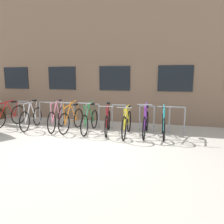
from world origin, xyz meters
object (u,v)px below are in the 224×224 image
Objects in this scene: bicycle_pink at (57,118)px; bicycle_yellow at (127,123)px; bicycle_maroon at (108,122)px; bicycle_red at (8,116)px; bicycle_orange at (72,119)px; bicycle_white at (31,118)px; bicycle_purple at (146,123)px; bicycle_green at (90,121)px; bicycle_teal at (163,125)px.

bicycle_pink reaches higher than bicycle_yellow.
bicycle_maroon is 4.00m from bicycle_red.
bicycle_white is at bearing -176.60° from bicycle_orange.
bicycle_yellow is (4.68, -0.10, -0.00)m from bicycle_red.
bicycle_orange reaches higher than bicycle_yellow.
bicycle_maroon is at bearing -0.81° from bicycle_pink.
bicycle_red is (-2.09, -0.02, -0.01)m from bicycle_pink.
bicycle_red is (-5.26, -0.13, 0.01)m from bicycle_purple.
bicycle_purple is (1.26, 0.14, 0.00)m from bicycle_maroon.
bicycle_orange is 0.97× the size of bicycle_yellow.
bicycle_white is at bearing 179.31° from bicycle_yellow.
bicycle_green reaches higher than bicycle_white.
bicycle_green reaches higher than bicycle_pink.
bicycle_yellow is (2.02, -0.14, 0.01)m from bicycle_orange.
bicycle_purple reaches higher than bicycle_pink.
bicycle_maroon and bicycle_red have the same top height.
bicycle_green is at bearing 0.75° from bicycle_red.
bicycle_maroon is 0.95× the size of bicycle_green.
bicycle_pink is 2.09m from bicycle_red.
bicycle_teal reaches higher than bicycle_yellow.
bicycle_teal is at bearing 0.65° from bicycle_green.
bicycle_purple reaches higher than bicycle_green.
bicycle_teal is (0.57, -0.06, -0.01)m from bicycle_purple.
bicycle_maroon is at bearing -173.79° from bicycle_purple.
bicycle_purple is at bearing 173.97° from bicycle_teal.
bicycle_green reaches higher than bicycle_maroon.
bicycle_pink is 0.99× the size of bicycle_green.
bicycle_purple is 4.19m from bicycle_white.
bicycle_teal is at bearing 0.71° from bicycle_red.
bicycle_green is at bearing -177.37° from bicycle_purple.
bicycle_pink is at bearing -178.02° from bicycle_purple.
bicycle_teal is 5.83m from bicycle_red.
bicycle_teal reaches higher than bicycle_maroon.
bicycle_teal is 0.91× the size of bicycle_yellow.
bicycle_red reaches higher than bicycle_yellow.
bicycle_yellow is 1.34m from bicycle_green.
bicycle_pink is 1.01× the size of bicycle_orange.
bicycle_orange is 2.66m from bicycle_red.
bicycle_maroon is 0.68m from bicycle_yellow.
bicycle_purple is 1.04× the size of bicycle_white.
bicycle_maroon is 0.95× the size of bicycle_purple.
bicycle_purple is 0.98× the size of bicycle_yellow.
bicycle_pink is 1.26m from bicycle_green.
bicycle_white is 2.27m from bicycle_green.
bicycle_green is (-1.33, 0.14, -0.01)m from bicycle_yellow.
bicycle_green is (2.27, 0.10, -0.01)m from bicycle_white.
bicycle_purple reaches higher than bicycle_white.
bicycle_pink is at bearing -179.01° from bicycle_green.
bicycle_purple is 1.01× the size of bicycle_orange.
bicycle_maroon is 0.95× the size of bicycle_pink.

